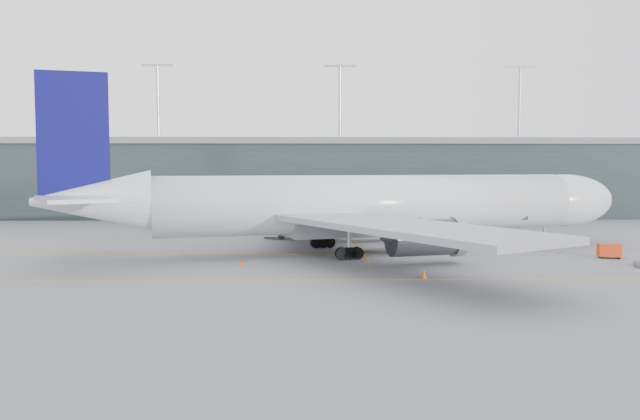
{
  "coord_description": "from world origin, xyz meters",
  "views": [
    {
      "loc": [
        -1.41,
        -73.45,
        9.84
      ],
      "look_at": [
        0.06,
        -4.0,
        4.98
      ],
      "focal_mm": 35.0,
      "sensor_mm": 36.0,
      "label": 1
    }
  ],
  "objects": [
    {
      "name": "ground",
      "position": [
        0.0,
        0.0,
        0.0
      ],
      "size": [
        320.0,
        320.0,
        0.0
      ],
      "primitive_type": "plane",
      "color": "#595A5E",
      "rests_on": "ground"
    },
    {
      "name": "taxiline_a",
      "position": [
        0.0,
        -4.0,
        0.01
      ],
      "size": [
        160.0,
        0.25,
        0.02
      ],
      "primitive_type": "cube",
      "color": "#C58812",
      "rests_on": "ground"
    },
    {
      "name": "taxiline_b",
      "position": [
        0.0,
        -20.0,
        0.01
      ],
      "size": [
        160.0,
        0.25,
        0.02
      ],
      "primitive_type": "cube",
      "color": "#C58812",
      "rests_on": "ground"
    },
    {
      "name": "taxiline_lead_main",
      "position": [
        5.0,
        20.0,
        0.01
      ],
      "size": [
        0.25,
        60.0,
        0.02
      ],
      "primitive_type": "cube",
      "color": "#C58812",
      "rests_on": "ground"
    },
    {
      "name": "terminal",
      "position": [
        -0.0,
        58.0,
        7.62
      ],
      "size": [
        240.0,
        36.0,
        29.0
      ],
      "color": "#1D2828",
      "rests_on": "ground"
    },
    {
      "name": "main_aircraft",
      "position": [
        5.39,
        -2.55,
        5.41
      ],
      "size": [
        67.92,
        62.58,
        19.29
      ],
      "rotation": [
        0.0,
        0.0,
        0.25
      ],
      "color": "silver",
      "rests_on": "ground"
    },
    {
      "name": "jet_bridge",
      "position": [
        26.87,
        23.85,
        4.75
      ],
      "size": [
        11.3,
        42.93,
        6.35
      ],
      "rotation": [
        0.0,
        0.0,
        -0.2
      ],
      "color": "#2F2F34",
      "rests_on": "ground"
    },
    {
      "name": "gse_cart",
      "position": [
        31.08,
        -7.68,
        0.86
      ],
      "size": [
        2.5,
        1.86,
        1.54
      ],
      "rotation": [
        0.0,
        0.0,
        -0.2
      ],
      "color": "red",
      "rests_on": "ground"
    },
    {
      "name": "uld_a",
      "position": [
        -5.87,
        11.09,
        1.1
      ],
      "size": [
        2.81,
        2.55,
        2.09
      ],
      "rotation": [
        0.0,
        0.0,
        -0.38
      ],
      "color": "#37373C",
      "rests_on": "ground"
    },
    {
      "name": "uld_b",
      "position": [
        -2.51,
        11.48,
        0.92
      ],
      "size": [
        2.39,
        2.19,
        1.75
      ],
      "rotation": [
        0.0,
        0.0,
        -0.42
      ],
      "color": "#37373C",
      "rests_on": "ground"
    },
    {
      "name": "uld_c",
      "position": [
        -0.55,
        10.81,
        1.04
      ],
      "size": [
        2.55,
        2.24,
        1.98
      ],
      "rotation": [
        0.0,
        0.0,
        -0.26
      ],
      "color": "#37373C",
      "rests_on": "ground"
    },
    {
      "name": "cone_nose",
      "position": [
        31.41,
        -5.74,
        0.34
      ],
      "size": [
        0.43,
        0.43,
        0.68
      ],
      "primitive_type": "cone",
      "color": "#DA5A0C",
      "rests_on": "ground"
    },
    {
      "name": "cone_wing_stbd",
      "position": [
        8.93,
        -19.18,
        0.4
      ],
      "size": [
        0.5,
        0.5,
        0.8
      ],
      "primitive_type": "cone",
      "color": "#E3540C",
      "rests_on": "ground"
    },
    {
      "name": "cone_wing_port",
      "position": [
        10.89,
        9.78,
        0.34
      ],
      "size": [
        0.43,
        0.43,
        0.68
      ],
      "primitive_type": "cone",
      "color": "orange",
      "rests_on": "ground"
    },
    {
      "name": "cone_tail",
      "position": [
        -8.0,
        -11.62,
        0.38
      ],
      "size": [
        0.48,
        0.48,
        0.76
      ],
      "primitive_type": "cone",
      "color": "red",
      "rests_on": "ground"
    }
  ]
}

